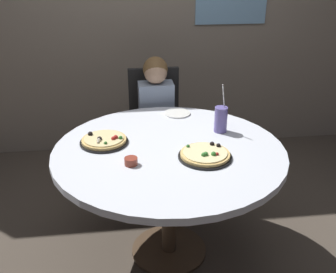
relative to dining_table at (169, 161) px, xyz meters
The scene contains 9 objects.
ground_plane 0.66m from the dining_table, ahead, with size 8.00×8.00×0.00m, color #4C4238.
dining_table is the anchor object (origin of this frame).
chair_wooden 0.92m from the dining_table, 90.09° to the left, with size 0.41×0.41×0.95m.
diner_child 0.75m from the dining_table, 89.91° to the left, with size 0.26×0.41×1.08m.
pizza_veggie 0.25m from the dining_table, 37.24° to the right, with size 0.29×0.29×0.05m.
pizza_cheese 0.40m from the dining_table, 163.25° to the left, with size 0.28×0.28×0.05m.
soda_cup 0.43m from the dining_table, 29.16° to the left, with size 0.08×0.08×0.31m.
sauce_bowl 0.30m from the dining_table, 142.88° to the right, with size 0.07×0.07×0.04m, color brown.
plate_small 0.54m from the dining_table, 76.73° to the left, with size 0.18×0.18×0.01m, color white.
Camera 1 is at (-0.25, -2.00, 1.76)m, focal length 42.11 mm.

